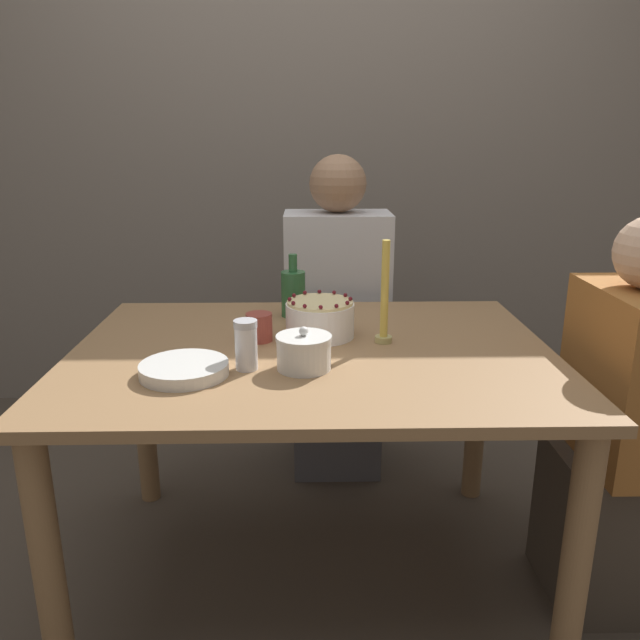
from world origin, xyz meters
TOP-DOWN VIEW (x-y plane):
  - ground_plane at (0.00, 0.00)m, footprint 12.00×12.00m
  - wall_behind at (0.00, 1.40)m, footprint 8.00×0.05m
  - dining_table at (0.00, 0.00)m, footprint 1.34×0.99m
  - cake at (0.02, 0.11)m, footprint 0.20×0.20m
  - sugar_bowl at (-0.02, -0.15)m, footprint 0.14×0.14m
  - sugar_shaker at (-0.17, -0.15)m, footprint 0.06×0.06m
  - plate_stack at (-0.32, -0.19)m, footprint 0.22×0.22m
  - candle at (0.21, 0.05)m, footprint 0.05×0.05m
  - bottle at (-0.06, 0.33)m, footprint 0.08×0.08m
  - cup at (-0.15, 0.07)m, footprint 0.08×0.08m
  - person_man_blue_shirt at (0.10, 0.70)m, footprint 0.40×0.34m
  - person_woman_floral at (0.87, -0.10)m, footprint 0.34×0.40m

SIDE VIEW (x-z plane):
  - ground_plane at x=0.00m, z-range 0.00..0.00m
  - person_woman_floral at x=0.87m, z-range -0.08..1.05m
  - person_man_blue_shirt at x=0.10m, z-range -0.08..1.17m
  - dining_table at x=0.00m, z-range 0.26..1.01m
  - plate_stack at x=-0.32m, z-range 0.75..0.78m
  - cup at x=-0.15m, z-range 0.75..0.83m
  - sugar_bowl at x=-0.02m, z-range 0.73..0.85m
  - cake at x=0.02m, z-range 0.74..0.86m
  - sugar_shaker at x=-0.17m, z-range 0.75..0.88m
  - bottle at x=-0.06m, z-range 0.72..0.93m
  - candle at x=0.21m, z-range 0.72..1.01m
  - wall_behind at x=0.00m, z-range 0.00..2.60m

